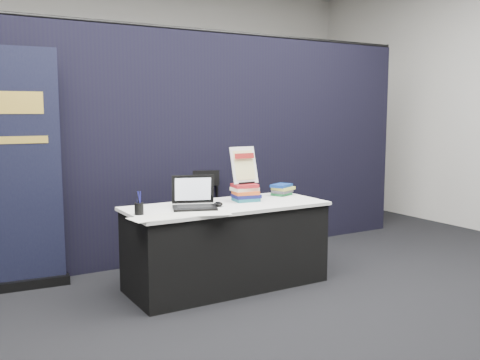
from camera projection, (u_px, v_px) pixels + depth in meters
name	position (u px, v px, depth m)	size (l,w,h in m)	color
floor	(259.00, 304.00, 4.39)	(8.00, 8.00, 0.00)	black
wall_back	(108.00, 99.00, 7.58)	(8.00, 0.02, 3.50)	beige
drape_partition	(177.00, 147.00, 5.60)	(6.00, 0.08, 2.40)	black
display_table	(227.00, 245.00, 4.81)	(1.80, 0.75, 0.75)	black
laptop	(192.00, 201.00, 4.57)	(0.43, 0.41, 0.28)	black
mouse	(218.00, 204.00, 4.67)	(0.08, 0.12, 0.04)	black
brochure_left	(151.00, 218.00, 4.14)	(0.32, 0.23, 0.00)	silver
brochure_mid	(182.00, 215.00, 4.28)	(0.30, 0.22, 0.00)	silver
brochure_right	(210.00, 213.00, 4.35)	(0.33, 0.24, 0.00)	silver
pen_cup	(139.00, 209.00, 4.28)	(0.07, 0.07, 0.10)	black
book_stack_tall	(246.00, 192.00, 4.94)	(0.25, 0.21, 0.16)	#1D636F
book_stack_short	(283.00, 190.00, 5.28)	(0.24, 0.21, 0.11)	#1E723A
info_sign	(244.00, 166.00, 4.93)	(0.26, 0.14, 0.35)	black
pullup_banner	(11.00, 185.00, 4.63)	(0.91, 0.18, 2.13)	black
stacking_chair	(208.00, 212.00, 5.62)	(0.57, 0.58, 0.95)	black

